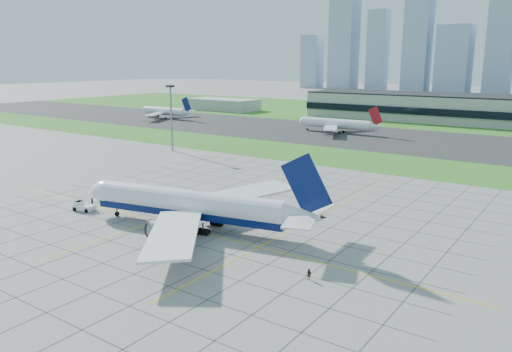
{
  "coord_description": "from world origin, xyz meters",
  "views": [
    {
      "loc": [
        68.88,
        -75.47,
        34.49
      ],
      "look_at": [
        0.31,
        22.35,
        7.0
      ],
      "focal_mm": 35.0,
      "sensor_mm": 36.0,
      "label": 1
    }
  ],
  "objects_px": {
    "light_mast": "(171,110)",
    "distant_jet_1": "(337,124)",
    "crew_far": "(309,274)",
    "pushback_tug": "(83,207)",
    "airliner": "(192,205)",
    "crew_near": "(92,201)",
    "distant_jet_0": "(166,111)"
  },
  "relations": [
    {
      "from": "light_mast",
      "to": "distant_jet_1",
      "type": "distance_m",
      "value": 90.11
    },
    {
      "from": "crew_far",
      "to": "distant_jet_1",
      "type": "bearing_deg",
      "value": 119.66
    },
    {
      "from": "pushback_tug",
      "to": "crew_far",
      "type": "height_order",
      "value": "pushback_tug"
    },
    {
      "from": "light_mast",
      "to": "pushback_tug",
      "type": "bearing_deg",
      "value": -60.52
    },
    {
      "from": "light_mast",
      "to": "airliner",
      "type": "xyz_separation_m",
      "value": [
        69.73,
        -65.54,
        -11.26
      ]
    },
    {
      "from": "pushback_tug",
      "to": "crew_near",
      "type": "relative_size",
      "value": 4.08
    },
    {
      "from": "distant_jet_0",
      "to": "distant_jet_1",
      "type": "height_order",
      "value": "same"
    },
    {
      "from": "light_mast",
      "to": "pushback_tug",
      "type": "distance_m",
      "value": 83.17
    },
    {
      "from": "airliner",
      "to": "distant_jet_0",
      "type": "xyz_separation_m",
      "value": [
        -154.09,
        146.19,
        -0.43
      ]
    },
    {
      "from": "pushback_tug",
      "to": "crew_far",
      "type": "relative_size",
      "value": 4.15
    },
    {
      "from": "light_mast",
      "to": "distant_jet_1",
      "type": "height_order",
      "value": "light_mast"
    },
    {
      "from": "light_mast",
      "to": "crew_far",
      "type": "relative_size",
      "value": 13.49
    },
    {
      "from": "crew_far",
      "to": "distant_jet_0",
      "type": "relative_size",
      "value": 0.04
    },
    {
      "from": "light_mast",
      "to": "crew_far",
      "type": "distance_m",
      "value": 127.84
    },
    {
      "from": "crew_near",
      "to": "distant_jet_0",
      "type": "height_order",
      "value": "distant_jet_0"
    },
    {
      "from": "crew_far",
      "to": "distant_jet_1",
      "type": "xyz_separation_m",
      "value": [
        -72.3,
        158.2,
        3.54
      ]
    },
    {
      "from": "crew_far",
      "to": "distant_jet_0",
      "type": "height_order",
      "value": "distant_jet_0"
    },
    {
      "from": "light_mast",
      "to": "crew_near",
      "type": "bearing_deg",
      "value": -60.35
    },
    {
      "from": "crew_near",
      "to": "distant_jet_1",
      "type": "distance_m",
      "value": 151.13
    },
    {
      "from": "distant_jet_0",
      "to": "pushback_tug",
      "type": "bearing_deg",
      "value": -50.63
    },
    {
      "from": "light_mast",
      "to": "pushback_tug",
      "type": "relative_size",
      "value": 3.25
    },
    {
      "from": "crew_near",
      "to": "pushback_tug",
      "type": "bearing_deg",
      "value": -146.12
    },
    {
      "from": "light_mast",
      "to": "pushback_tug",
      "type": "xyz_separation_m",
      "value": [
        40.24,
        -71.18,
        -15.22
      ]
    },
    {
      "from": "distant_jet_1",
      "to": "airliner",
      "type": "bearing_deg",
      "value": -75.34
    },
    {
      "from": "airliner",
      "to": "crew_near",
      "type": "bearing_deg",
      "value": 171.13
    },
    {
      "from": "pushback_tug",
      "to": "distant_jet_1",
      "type": "bearing_deg",
      "value": 82.08
    },
    {
      "from": "light_mast",
      "to": "airliner",
      "type": "bearing_deg",
      "value": -43.23
    },
    {
      "from": "distant_jet_0",
      "to": "light_mast",
      "type": "bearing_deg",
      "value": -43.71
    },
    {
      "from": "pushback_tug",
      "to": "distant_jet_1",
      "type": "distance_m",
      "value": 155.45
    },
    {
      "from": "airliner",
      "to": "crew_far",
      "type": "bearing_deg",
      "value": -26.2
    },
    {
      "from": "distant_jet_1",
      "to": "crew_near",
      "type": "bearing_deg",
      "value": -87.15
    },
    {
      "from": "distant_jet_0",
      "to": "distant_jet_1",
      "type": "bearing_deg",
      "value": 1.64
    }
  ]
}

